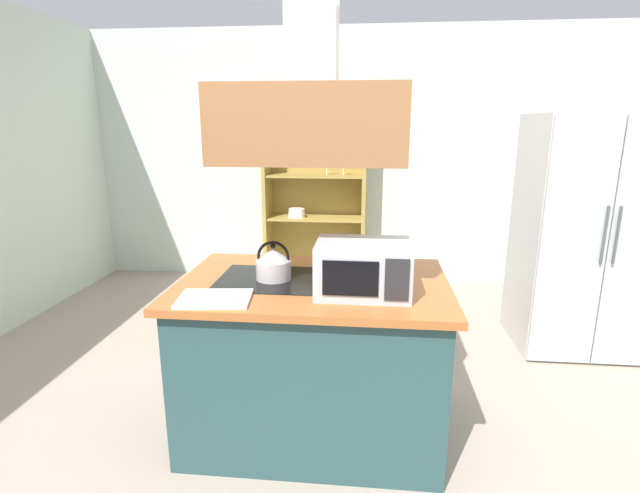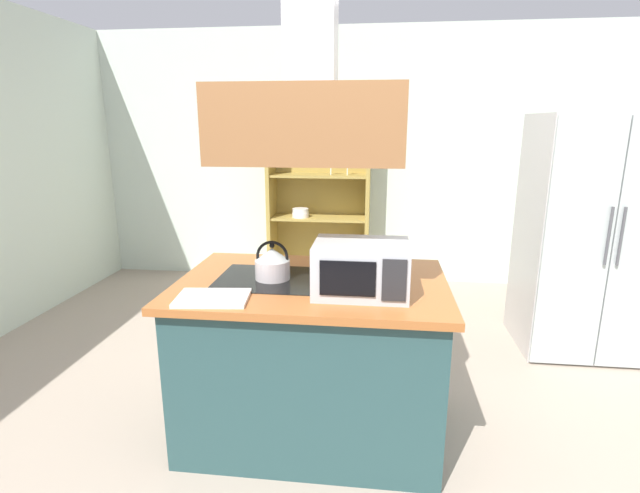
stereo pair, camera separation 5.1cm
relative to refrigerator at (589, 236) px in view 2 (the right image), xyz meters
The scene contains 9 objects.
ground_plane 2.40m from the refrigerator, 140.65° to the right, with size 7.80×7.80×0.00m, color #A08F7F.
wall_back 2.39m from the refrigerator, 137.44° to the left, with size 6.00×0.12×2.70m, color silver.
kitchen_island 2.37m from the refrigerator, 145.85° to the right, with size 1.44×0.99×0.90m.
range_hood 2.50m from the refrigerator, 145.85° to the right, with size 0.90×0.70×1.17m.
refrigerator is the anchor object (origin of this frame).
dish_cabinet 2.61m from the refrigerator, 148.30° to the left, with size 1.08×0.40×1.83m.
kettle 2.51m from the refrigerator, 148.62° to the right, with size 0.19×0.19×0.21m.
cutting_board 2.88m from the refrigerator, 145.02° to the right, with size 0.34×0.24×0.02m, color white.
microwave 2.22m from the refrigerator, 138.39° to the right, with size 0.46×0.35×0.26m.
Camera 2 is at (0.14, -2.32, 1.72)m, focal length 26.89 mm.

